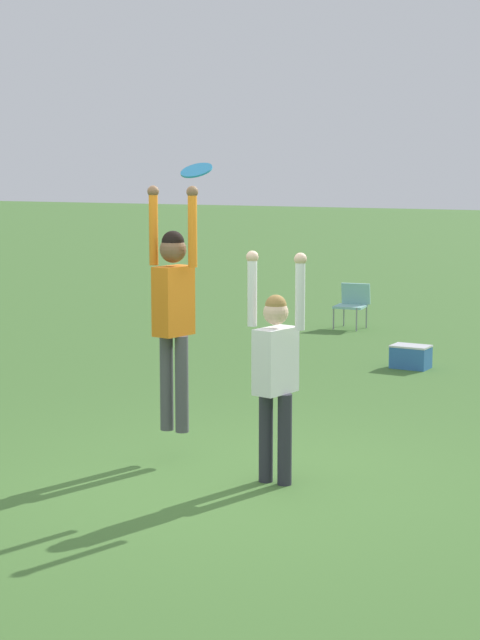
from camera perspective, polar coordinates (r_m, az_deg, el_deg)
ground_plane at (r=9.22m, az=-0.84°, el=-8.46°), size 120.00×120.00×0.00m
person_jumping at (r=9.51m, az=-3.57°, el=0.97°), size 0.51×0.39×2.20m
person_defending at (r=8.86m, az=1.91°, el=-2.34°), size 0.55×0.42×1.95m
frisbee at (r=9.09m, az=-2.34°, el=7.98°), size 0.28×0.26×0.13m
camping_chair_3 at (r=17.80m, az=6.02°, el=0.96°), size 0.55×0.58×0.74m
cooler_box at (r=14.35m, az=9.09°, el=-1.94°), size 0.50×0.34×0.31m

